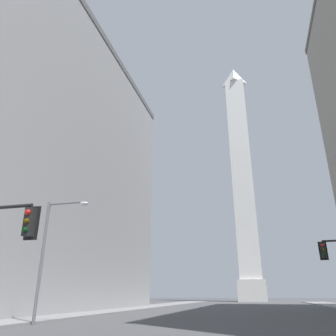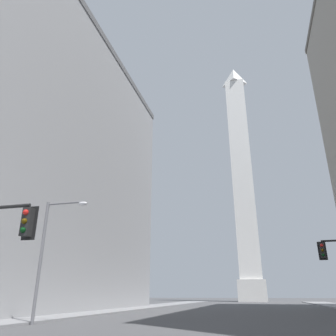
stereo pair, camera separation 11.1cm
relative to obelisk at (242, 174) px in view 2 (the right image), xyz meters
The scene contains 4 objects.
sidewalk_left 69.55m from the obelisk, 103.26° to the right, with size 5.00×109.80×0.15m, color gray.
building_left 71.29m from the obelisk, 111.17° to the right, with size 20.81×46.09×33.72m.
obelisk is the anchor object (origin of this frame).
street_lamp 81.28m from the obelisk, 98.09° to the right, with size 3.04×0.36×7.52m.
Camera 2 is at (2.30, -1.87, 1.67)m, focal length 35.00 mm.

